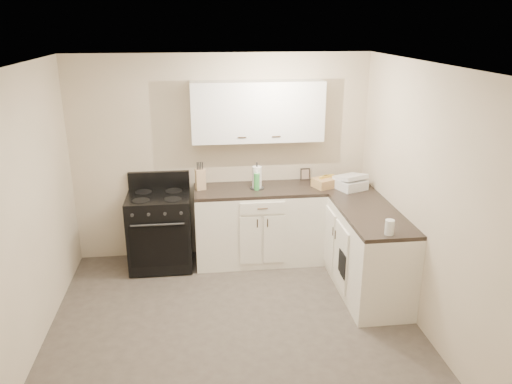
{
  "coord_description": "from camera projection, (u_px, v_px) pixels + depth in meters",
  "views": [
    {
      "loc": [
        -0.3,
        -4.12,
        2.85
      ],
      "look_at": [
        0.31,
        0.85,
        1.12
      ],
      "focal_mm": 35.0,
      "sensor_mm": 36.0,
      "label": 1
    }
  ],
  "objects": [
    {
      "name": "stove",
      "position": [
        160.0,
        231.0,
        5.98
      ],
      "size": [
        0.74,
        0.63,
        0.89
      ],
      "primitive_type": "cube",
      "color": "black",
      "rests_on": "floor"
    },
    {
      "name": "countertop_back",
      "position": [
        259.0,
        190.0,
        5.99
      ],
      "size": [
        1.55,
        0.6,
        0.04
      ],
      "primitive_type": "cube",
      "color": "black",
      "rests_on": "base_cabinets_back"
    },
    {
      "name": "ceiling",
      "position": [
        231.0,
        66.0,
        4.02
      ],
      "size": [
        3.6,
        3.6,
        0.0
      ],
      "primitive_type": "plane",
      "color": "white",
      "rests_on": "wall_back"
    },
    {
      "name": "wicker_basket",
      "position": [
        327.0,
        182.0,
        6.03
      ],
      "size": [
        0.38,
        0.32,
        0.11
      ],
      "primitive_type": "cube",
      "rotation": [
        0.0,
        0.0,
        0.4
      ],
      "color": "tan",
      "rests_on": "countertop_right"
    },
    {
      "name": "paper_towel",
      "position": [
        257.0,
        178.0,
        5.94
      ],
      "size": [
        0.13,
        0.13,
        0.27
      ],
      "primitive_type": "cylinder",
      "rotation": [
        0.0,
        0.0,
        -0.22
      ],
      "color": "white",
      "rests_on": "countertop_back"
    },
    {
      "name": "base_cabinets_right",
      "position": [
        360.0,
        244.0,
        5.66
      ],
      "size": [
        0.6,
        1.9,
        0.9
      ],
      "primitive_type": "cube",
      "color": "white",
      "rests_on": "floor"
    },
    {
      "name": "floor",
      "position": [
        235.0,
        331.0,
        4.84
      ],
      "size": [
        3.6,
        3.6,
        0.0
      ],
      "primitive_type": "plane",
      "color": "#473F38",
      "rests_on": "ground"
    },
    {
      "name": "upper_cabinets",
      "position": [
        257.0,
        111.0,
        5.83
      ],
      "size": [
        1.55,
        0.3,
        0.7
      ],
      "primitive_type": "cube",
      "color": "white",
      "rests_on": "wall_back"
    },
    {
      "name": "picture_frame",
      "position": [
        305.0,
        174.0,
        6.27
      ],
      "size": [
        0.12,
        0.04,
        0.15
      ],
      "primitive_type": "cube",
      "rotation": [
        -0.14,
        0.0,
        0.01
      ],
      "color": "black",
      "rests_on": "countertop_back"
    },
    {
      "name": "oven_mitt_near",
      "position": [
        344.0,
        266.0,
        5.21
      ],
      "size": [
        0.02,
        0.15,
        0.27
      ],
      "primitive_type": "cube",
      "color": "black",
      "rests_on": "base_cabinets_right"
    },
    {
      "name": "wall_left",
      "position": [
        21.0,
        220.0,
        4.22
      ],
      "size": [
        0.0,
        3.6,
        3.6
      ],
      "primitive_type": "plane",
      "rotation": [
        1.57,
        0.0,
        1.57
      ],
      "color": "beige",
      "rests_on": "ground"
    },
    {
      "name": "base_cabinets_back",
      "position": [
        259.0,
        226.0,
        6.14
      ],
      "size": [
        1.55,
        0.6,
        0.9
      ],
      "primitive_type": "cube",
      "color": "white",
      "rests_on": "floor"
    },
    {
      "name": "knife_block",
      "position": [
        200.0,
        179.0,
        5.91
      ],
      "size": [
        0.13,
        0.12,
        0.24
      ],
      "primitive_type": "cube",
      "rotation": [
        0.0,
        0.0,
        0.21
      ],
      "color": "#D3B281",
      "rests_on": "countertop_back"
    },
    {
      "name": "oven_mitt_far",
      "position": [
        341.0,
        262.0,
        5.29
      ],
      "size": [
        0.02,
        0.14,
        0.25
      ],
      "primitive_type": "cube",
      "color": "black",
      "rests_on": "base_cabinets_right"
    },
    {
      "name": "wall_right",
      "position": [
        426.0,
        202.0,
        4.63
      ],
      "size": [
        0.0,
        3.6,
        3.6
      ],
      "primitive_type": "plane",
      "rotation": [
        1.57,
        0.0,
        -1.57
      ],
      "color": "beige",
      "rests_on": "ground"
    },
    {
      "name": "countertop_right",
      "position": [
        363.0,
        205.0,
        5.5
      ],
      "size": [
        0.6,
        1.9,
        0.04
      ],
      "primitive_type": "cube",
      "color": "black",
      "rests_on": "base_cabinets_right"
    },
    {
      "name": "glass_jar",
      "position": [
        389.0,
        227.0,
        4.67
      ],
      "size": [
        0.09,
        0.09,
        0.15
      ],
      "primitive_type": "cylinder",
      "rotation": [
        0.0,
        0.0,
        -0.03
      ],
      "color": "silver",
      "rests_on": "countertop_right"
    },
    {
      "name": "countertop_grill",
      "position": [
        350.0,
        184.0,
        5.95
      ],
      "size": [
        0.4,
        0.39,
        0.12
      ],
      "primitive_type": "cube",
      "rotation": [
        0.0,
        0.0,
        0.4
      ],
      "color": "white",
      "rests_on": "countertop_right"
    },
    {
      "name": "wall_back",
      "position": [
        222.0,
        158.0,
        6.11
      ],
      "size": [
        3.6,
        0.0,
        3.6
      ],
      "primitive_type": "plane",
      "rotation": [
        1.57,
        0.0,
        0.0
      ],
      "color": "beige",
      "rests_on": "ground"
    },
    {
      "name": "soap_bottle",
      "position": [
        257.0,
        182.0,
        5.9
      ],
      "size": [
        0.07,
        0.07,
        0.2
      ],
      "primitive_type": "cylinder",
      "rotation": [
        0.0,
        0.0,
        0.05
      ],
      "color": "green",
      "rests_on": "countertop_back"
    },
    {
      "name": "wall_front",
      "position": [
        259.0,
        328.0,
        2.74
      ],
      "size": [
        3.6,
        0.0,
        3.6
      ],
      "primitive_type": "plane",
      "rotation": [
        -1.57,
        0.0,
        0.0
      ],
      "color": "beige",
      "rests_on": "ground"
    }
  ]
}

